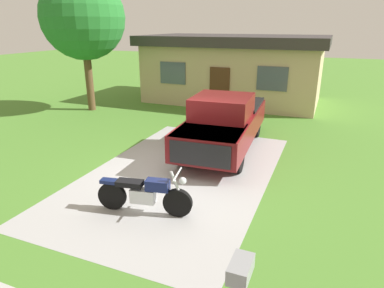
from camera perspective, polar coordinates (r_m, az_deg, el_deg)
The scene contains 7 objects.
ground_plane at distance 9.73m, azimuth -1.98°, elevation -4.99°, with size 80.00×80.00×0.00m, color #4C802D.
driveway_pad at distance 9.72m, azimuth -1.99°, elevation -4.97°, with size 4.92×8.22×0.01m, color #A5A5A5.
motorcycle at distance 7.68m, azimuth -8.01°, elevation -8.34°, with size 2.20×0.77×1.09m.
pickup_truck at distance 11.47m, azimuth 5.59°, elevation 3.86°, with size 2.36×5.74×1.90m.
mailbox at distance 4.65m, azimuth 8.14°, elevation -21.85°, with size 0.26×0.48×1.26m.
shade_tree at distance 17.28m, azimuth -17.99°, elevation 19.68°, with size 3.85×3.85×6.28m.
neighbor_house at distance 19.08m, azimuth 7.12°, elevation 12.66°, with size 9.60×5.60×3.50m.
Camera 1 is at (3.67, -8.05, 4.04)m, focal length 31.48 mm.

